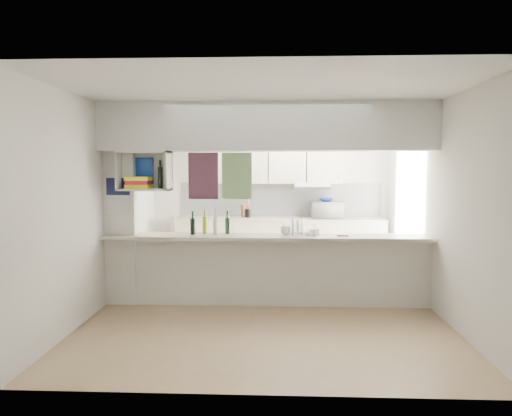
# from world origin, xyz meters

# --- Properties ---
(floor) EXTENTS (4.80, 4.80, 0.00)m
(floor) POSITION_xyz_m (0.00, 0.00, 0.00)
(floor) COLOR tan
(floor) RESTS_ON ground
(ceiling) EXTENTS (4.80, 4.80, 0.00)m
(ceiling) POSITION_xyz_m (0.00, 0.00, 2.60)
(ceiling) COLOR white
(ceiling) RESTS_ON wall_back
(wall_back) EXTENTS (4.20, 0.00, 4.20)m
(wall_back) POSITION_xyz_m (0.00, 2.40, 1.30)
(wall_back) COLOR silver
(wall_back) RESTS_ON floor
(wall_left) EXTENTS (0.00, 4.80, 4.80)m
(wall_left) POSITION_xyz_m (-2.10, 0.00, 1.30)
(wall_left) COLOR silver
(wall_left) RESTS_ON floor
(wall_right) EXTENTS (0.00, 4.80, 4.80)m
(wall_right) POSITION_xyz_m (2.10, 0.00, 1.30)
(wall_right) COLOR silver
(wall_right) RESTS_ON floor
(servery_partition) EXTENTS (4.20, 0.50, 2.60)m
(servery_partition) POSITION_xyz_m (-0.17, 0.00, 1.66)
(servery_partition) COLOR silver
(servery_partition) RESTS_ON floor
(cubby_shelf) EXTENTS (0.65, 0.35, 0.50)m
(cubby_shelf) POSITION_xyz_m (-1.57, -0.06, 1.71)
(cubby_shelf) COLOR white
(cubby_shelf) RESTS_ON bulkhead
(kitchen_run) EXTENTS (3.60, 0.63, 2.24)m
(kitchen_run) POSITION_xyz_m (0.16, 2.14, 0.83)
(kitchen_run) COLOR beige
(kitchen_run) RESTS_ON floor
(microwave) EXTENTS (0.57, 0.42, 0.29)m
(microwave) POSITION_xyz_m (1.01, 2.08, 1.07)
(microwave) COLOR white
(microwave) RESTS_ON bench_top
(bowl) EXTENTS (0.25, 0.25, 0.06)m
(bowl) POSITION_xyz_m (0.99, 2.07, 1.24)
(bowl) COLOR navy
(bowl) RESTS_ON microwave
(dish_rack) EXTENTS (0.49, 0.41, 0.23)m
(dish_rack) POSITION_xyz_m (0.45, 0.03, 1.01)
(dish_rack) COLOR silver
(dish_rack) RESTS_ON breakfast_bar
(cup) EXTENTS (0.17, 0.17, 0.10)m
(cup) POSITION_xyz_m (0.24, -0.03, 0.99)
(cup) COLOR white
(cup) RESTS_ON dish_rack
(wine_bottles) EXTENTS (0.52, 0.15, 0.33)m
(wine_bottles) POSITION_xyz_m (-0.74, 0.07, 1.04)
(wine_bottles) COLOR black
(wine_bottles) RESTS_ON breakfast_bar
(plastic_tubs) EXTENTS (0.49, 0.18, 0.07)m
(plastic_tubs) POSITION_xyz_m (0.65, 0.03, 0.95)
(plastic_tubs) COLOR silver
(plastic_tubs) RESTS_ON breakfast_bar
(utensil_jar) EXTENTS (0.11, 0.11, 0.15)m
(utensil_jar) POSITION_xyz_m (-0.36, 2.15, 1.00)
(utensil_jar) COLOR black
(utensil_jar) RESTS_ON bench_top
(knife_block) EXTENTS (0.13, 0.12, 0.22)m
(knife_block) POSITION_xyz_m (-0.42, 2.18, 1.03)
(knife_block) COLOR #4F2F1B
(knife_block) RESTS_ON bench_top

